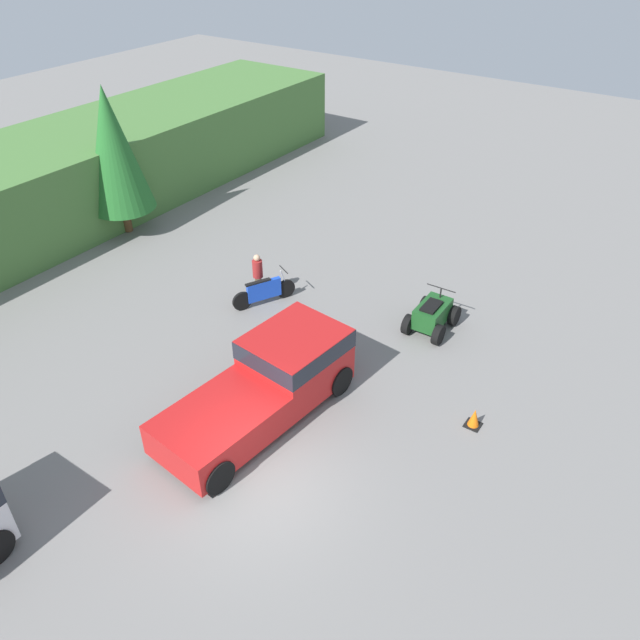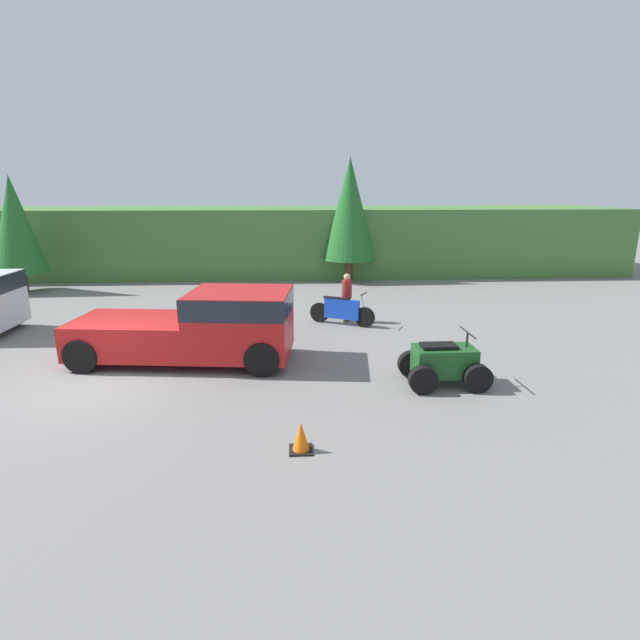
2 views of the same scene
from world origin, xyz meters
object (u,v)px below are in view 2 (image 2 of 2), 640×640
at_px(pickup_truck_red, 204,325).
at_px(rider_person, 347,296).
at_px(quad_atv, 444,364).
at_px(traffic_cone, 301,438).
at_px(dirt_bike, 342,311).

xyz_separation_m(pickup_truck_red, rider_person, (4.17, 3.84, -0.10)).
xyz_separation_m(quad_atv, rider_person, (-1.67, 5.76, 0.40)).
bearing_deg(traffic_cone, dirt_bike, 79.56).
relative_size(pickup_truck_red, traffic_cone, 10.68).
bearing_deg(dirt_bike, quad_atv, -44.13).
distance_m(dirt_bike, quad_atv, 5.68).
relative_size(dirt_bike, rider_person, 1.26).
distance_m(quad_atv, rider_person, 6.02).
distance_m(pickup_truck_red, quad_atv, 6.17).
relative_size(pickup_truck_red, rider_person, 3.52).
bearing_deg(dirt_bike, traffic_cone, -73.79).
distance_m(pickup_truck_red, dirt_bike, 5.28).
bearing_deg(quad_atv, traffic_cone, -140.75).
relative_size(dirt_bike, quad_atv, 1.09).
relative_size(dirt_bike, traffic_cone, 3.83).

